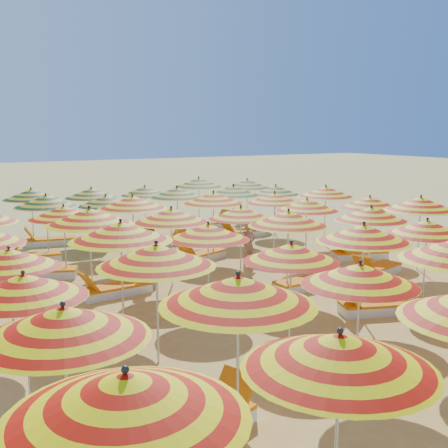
{
  "coord_description": "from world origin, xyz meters",
  "views": [
    {
      "loc": [
        -7.32,
        -11.83,
        4.04
      ],
      "look_at": [
        0.0,
        0.5,
        1.6
      ],
      "focal_mm": 45.0,
      "sensor_mm": 36.0,
      "label": 1
    }
  ],
  "objects": [
    {
      "name": "lounger_13",
      "position": [
        5.11,
        0.82,
        0.15
      ],
      "size": [
        1.83,
        1.11,
        0.69
      ],
      "rotation": [
        0.0,
        0.0,
        2.81
      ],
      "color": "white",
      "rests_on": "ground"
    },
    {
      "name": "lounger_17",
      "position": [
        -3.89,
        5.58,
        0.15
      ],
      "size": [
        1.78,
        0.75,
        0.69
      ],
      "rotation": [
        0.0,
        0.0,
        3.04
      ],
      "color": "white",
      "rests_on": "ground"
    },
    {
      "name": "umbrella_6",
      "position": [
        -5.78,
        -5.66,
        1.86
      ],
      "size": [
        2.43,
        2.43,
        2.12
      ],
      "color": "silver",
      "rests_on": "ground"
    },
    {
      "name": "lounger_7",
      "position": [
        1.66,
        -3.3,
        0.15
      ],
      "size": [
        1.83,
        1.15,
        0.69
      ],
      "rotation": [
        0.0,
        0.0,
        2.78
      ],
      "color": "white",
      "rests_on": "ground"
    },
    {
      "name": "umbrella_39",
      "position": [
        1.26,
        5.86,
        1.83
      ],
      "size": [
        2.5,
        2.5,
        2.08
      ],
      "color": "silver",
      "rests_on": "ground"
    },
    {
      "name": "umbrella_46",
      "position": [
        3.28,
        8.03,
        1.91
      ],
      "size": [
        2.56,
        2.56,
        2.17
      ],
      "color": "silver",
      "rests_on": "ground"
    },
    {
      "name": "umbrella_45",
      "position": [
        0.95,
        8.02,
        1.71
      ],
      "size": [
        1.87,
        1.87,
        1.94
      ],
      "color": "silver",
      "rests_on": "ground"
    },
    {
      "name": "umbrella_25",
      "position": [
        -3.36,
        1.11,
        1.98
      ],
      "size": [
        2.26,
        2.26,
        2.25
      ],
      "color": "silver",
      "rests_on": "ground"
    },
    {
      "name": "umbrella_1",
      "position": [
        -3.64,
        -7.88,
        1.85
      ],
      "size": [
        2.31,
        2.31,
        2.1
      ],
      "color": "silver",
      "rests_on": "ground"
    },
    {
      "name": "umbrella_31",
      "position": [
        -3.37,
        3.41,
        1.79
      ],
      "size": [
        2.14,
        2.14,
        2.03
      ],
      "color": "silver",
      "rests_on": "ground"
    },
    {
      "name": "lounger_21",
      "position": [
        0.35,
        8.22,
        0.15
      ],
      "size": [
        1.74,
        0.6,
        0.69
      ],
      "rotation": [
        0.0,
        0.0,
        3.13
      ],
      "color": "white",
      "rests_on": "ground"
    },
    {
      "name": "lounger_11",
      "position": [
        4.1,
        -0.92,
        0.15
      ],
      "size": [
        1.82,
        0.98,
        0.69
      ],
      "rotation": [
        0.0,
        0.0,
        3.38
      ],
      "color": "white",
      "rests_on": "ground"
    },
    {
      "name": "umbrella_37",
      "position": [
        -3.29,
        5.73,
        1.84
      ],
      "size": [
        2.18,
        2.18,
        2.09
      ],
      "color": "silver",
      "rests_on": "ground"
    },
    {
      "name": "lounger_4",
      "position": [
        -4.07,
        -5.82,
        0.15
      ],
      "size": [
        1.83,
        1.12,
        0.69
      ],
      "rotation": [
        0.0,
        0.0,
        0.34
      ],
      "color": "white",
      "rests_on": "ground"
    },
    {
      "name": "umbrella_27",
      "position": [
        1.06,
        1.36,
        1.7
      ],
      "size": [
        2.21,
        2.21,
        1.93
      ],
      "color": "silver",
      "rests_on": "ground"
    },
    {
      "name": "lounger_23",
      "position": [
        6.03,
        8.13,
        0.15
      ],
      "size": [
        1.83,
        1.08,
        0.69
      ],
      "rotation": [
        0.0,
        0.0,
        2.83
      ],
      "color": "white",
      "rests_on": "ground"
    },
    {
      "name": "beachgoer_a",
      "position": [
        1.72,
        1.96,
        0.64
      ],
      "size": [
        0.49,
        0.35,
        1.28
      ],
      "primitive_type": "imported",
      "rotation": [
        0.0,
        0.0,
        0.09
      ],
      "color": "tan",
      "rests_on": "ground"
    },
    {
      "name": "lounger_22",
      "position": [
        3.88,
        8.03,
        0.15
      ],
      "size": [
        1.8,
        0.86,
        0.69
      ],
      "rotation": [
        0.0,
        0.0,
        0.17
      ],
      "color": "white",
      "rests_on": "ground"
    },
    {
      "name": "lounger_18",
      "position": [
        0.76,
        5.89,
        0.15
      ],
      "size": [
        1.77,
        0.71,
        0.69
      ],
      "rotation": [
        0.0,
        0.0,
        0.08
      ],
      "color": "white",
      "rests_on": "ground"
    },
    {
      "name": "umbrella_15",
      "position": [
        1.16,
        -3.33,
        1.86
      ],
      "size": [
        2.32,
        2.32,
        2.12
      ],
      "color": "silver",
      "rests_on": "ground"
    },
    {
      "name": "umbrella_8",
      "position": [
        -1.06,
        -5.51,
        1.76
      ],
      "size": [
        2.45,
        2.45,
        1.99
      ],
      "color": "silver",
      "rests_on": "ground"
    },
    {
      "name": "umbrella_20",
      "position": [
        -1.31,
        -1.01,
        1.76
      ],
      "size": [
        2.15,
        2.15,
        2.0
      ],
      "color": "silver",
      "rests_on": "ground"
    },
    {
      "name": "umbrella_44",
      "position": [
        -1.22,
        7.75,
        1.77
      ],
      "size": [
        2.34,
        2.34,
        2.01
      ],
      "color": "silver",
      "rests_on": "ground"
    },
    {
      "name": "umbrella_13",
      "position": [
        -3.56,
        -3.24,
        1.91
      ],
      "size": [
        2.52,
        2.52,
        2.18
      ],
      "color": "silver",
      "rests_on": "ground"
    },
    {
      "name": "umbrella_21",
      "position": [
        0.99,
        -0.93,
        1.86
      ],
      "size": [
        2.2,
        2.2,
        2.11
      ],
      "color": "silver",
      "rests_on": "ground"
    },
    {
      "name": "umbrella_0",
      "position": [
        -5.84,
        -7.81,
        1.91
      ],
      "size": [
        2.17,
        2.17,
        2.17
      ],
      "color": "silver",
      "rests_on": "ground"
    },
    {
      "name": "umbrella_28",
      "position": [
        3.34,
        1.25,
        1.78
      ],
      "size": [
        2.18,
        2.18,
        2.03
      ],
      "color": "silver",
      "rests_on": "ground"
    },
    {
      "name": "umbrella_14",
      "position": [
        -0.93,
        -3.56,
        1.73
      ],
      "size": [
        2.26,
        2.26,
        1.96
      ],
      "color": "silver",
      "rests_on": "ground"
    },
    {
      "name": "ground",
      "position": [
        0.0,
        0.0,
        0.0
      ],
      "size": [
        120.0,
        120.0,
        0.0
      ],
      "primitive_type": "plane",
      "color": "#DBBE61",
      "rests_on": "ground"
    },
    {
      "name": "lounger_15",
      "position": [
        0.73,
        3.15,
        0.15
      ],
      "size": [
        1.83,
        1.13,
        0.69
      ],
      "rotation": [
        0.0,
        0.0,
        3.48
      ],
      "color": "white",
      "rests_on": "ground"
    },
    {
      "name": "umbrella_41",
      "position": [
        5.49,
        5.81,
        1.7
      ],
      "size": [
        2.22,
        2.22,
        1.93
      ],
      "color": "silver",
      "rests_on": "ground"
    },
    {
      "name": "umbrella_18",
      "position": [
        -5.61,
        -1.29,
        1.71
      ],
      "size": [
        2.11,
        2.11,
        1.95
      ],
      "color": "silver",
      "rests_on": "ground"
    },
    {
      "name": "umbrella_16",
      "position": [
        3.29,
        -3.21,
        1.77
      ],
      "size": [
        2.23,
        2.23,
        2.01
      ],
      "color": "silver",
      "rests_on": "ground"
    },
    {
      "name": "umbrella_43",
      "position": [
        -3.22,
        8.14,
        1.81
      ],
      "size": [
        2.25,
        2.25,
        2.05
      ],
      "color": "silver",
      "rests_on": "ground"
    },
    {
      "name": "umbrella_38",
      "position": [
        -1.37,
        5.78,
        1.72
      ],
      "size": [
        2.45,
        2.45,
        1.95
      ],
      "color": "silver",
      "rests_on": "ground"
    },
    {
      "name": "umbrella_33",
      "position": [
        1.33,
        3.39,
        1.88
      ],
      "size": [
        2.63,
        2.63,
        2.14
      ],
      "color": "silver",
      "rests_on": "ground"
    },
    {
      "name": "umbrella_7",
      "position": [
        -3.56,
        -5.86,
        1.95
      ],
      "size": [
        2.67,
        2.67,
        2.22
      ],
      "color": "silver",
      "rests_on": "ground"
    },
    {
      "name": "umbrella_40",
      "position": [
        3.39,
        5.55,
        1.82
      ],
      "size": [
        2.2,
        2.2,
        2.06
      ],
      "color": "silver",
      "rests_on": "ground"
    },
    {
      "name": "umbrella_23",
      "position": [
        5.63,
        -1.04,
        1.92
      ],
      "size": [
        2.71,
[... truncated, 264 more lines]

